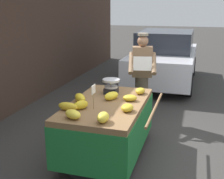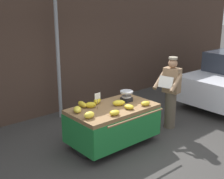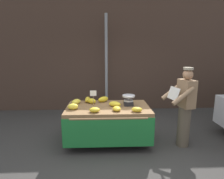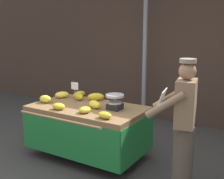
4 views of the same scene
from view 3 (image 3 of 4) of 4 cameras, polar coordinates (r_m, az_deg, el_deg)
The scene contains 16 objects.
ground_plane at distance 3.98m, azimuth 2.76°, elevation -19.47°, with size 60.00×60.00×0.00m, color #383533.
back_wall at distance 6.58m, azimuth 0.41°, elevation 9.77°, with size 16.00×0.24×3.64m, color #473328.
street_pole at distance 6.10m, azimuth -1.71°, elevation 7.20°, with size 0.09×0.09×3.14m, color gray.
banana_cart at distance 4.25m, azimuth -1.20°, elevation -7.97°, with size 1.82×1.25×0.85m.
weighing_scale at distance 4.26m, azimuth 4.95°, elevation -3.19°, with size 0.28×0.28×0.24m.
price_sign at distance 4.21m, azimuth -5.63°, elevation -1.56°, with size 0.14×0.01×0.34m.
banana_bunch_0 at distance 4.43m, azimuth -6.13°, elevation -3.41°, with size 0.13×0.23×0.12m, color gold.
banana_bunch_1 at distance 4.15m, azimuth 0.84°, elevation -4.38°, with size 0.14×0.27×0.12m, color yellow.
banana_bunch_2 at distance 4.57m, azimuth -7.32°, elevation -2.97°, with size 0.11×0.29×0.12m, color gold.
banana_bunch_3 at distance 4.43m, azimuth -10.67°, elevation -3.60°, with size 0.15×0.25×0.11m, color yellow.
banana_bunch_4 at distance 4.53m, azimuth -2.64°, elevation -2.93°, with size 0.13×0.28×0.13m, color gold.
banana_bunch_5 at distance 3.82m, azimuth -5.21°, elevation -6.06°, with size 0.16×0.21×0.10m, color gold.
banana_bunch_6 at distance 3.89m, azimuth 1.42°, elevation -5.75°, with size 0.17×0.21×0.09m, color gold.
banana_bunch_7 at distance 4.05m, azimuth -11.59°, elevation -5.03°, with size 0.14×0.22×0.13m, color yellow.
banana_bunch_8 at distance 3.86m, azimuth 7.44°, elevation -5.94°, with size 0.14×0.22×0.10m, color gold.
vendor_person at distance 4.33m, azimuth 20.85°, elevation -4.95°, with size 0.64×0.59×1.71m.
Camera 3 is at (-0.32, -3.38, 2.08)m, focal length 30.60 mm.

